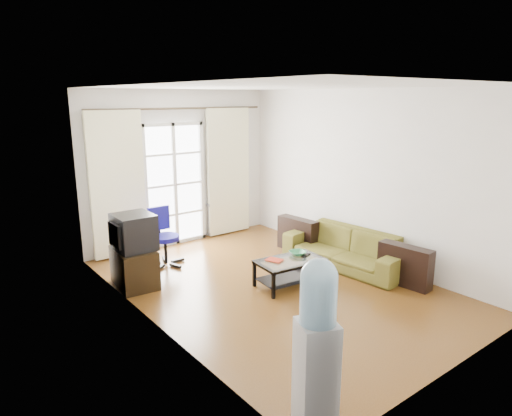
% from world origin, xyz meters
% --- Properties ---
extents(floor, '(5.20, 5.20, 0.00)m').
position_xyz_m(floor, '(0.00, 0.00, 0.00)').
color(floor, brown).
rests_on(floor, ground).
extents(ceiling, '(5.20, 5.20, 0.00)m').
position_xyz_m(ceiling, '(0.00, 0.00, 2.70)').
color(ceiling, white).
rests_on(ceiling, wall_back).
extents(wall_back, '(3.60, 0.02, 2.70)m').
position_xyz_m(wall_back, '(0.00, 2.60, 1.35)').
color(wall_back, white).
rests_on(wall_back, floor).
extents(wall_front, '(3.60, 0.02, 2.70)m').
position_xyz_m(wall_front, '(0.00, -2.60, 1.35)').
color(wall_front, white).
rests_on(wall_front, floor).
extents(wall_left, '(0.02, 5.20, 2.70)m').
position_xyz_m(wall_left, '(-1.80, 0.00, 1.35)').
color(wall_left, white).
rests_on(wall_left, floor).
extents(wall_right, '(0.02, 5.20, 2.70)m').
position_xyz_m(wall_right, '(1.80, 0.00, 1.35)').
color(wall_right, white).
rests_on(wall_right, floor).
extents(french_door, '(1.16, 0.06, 2.15)m').
position_xyz_m(french_door, '(-0.15, 2.54, 1.07)').
color(french_door, white).
rests_on(french_door, wall_back).
extents(curtain_rod, '(3.30, 0.04, 0.04)m').
position_xyz_m(curtain_rod, '(0.00, 2.50, 2.38)').
color(curtain_rod, '#4C3F2D').
rests_on(curtain_rod, wall_back).
extents(curtain_left, '(0.90, 0.07, 2.35)m').
position_xyz_m(curtain_left, '(-1.20, 2.48, 1.20)').
color(curtain_left, '#F9F7C8').
rests_on(curtain_left, curtain_rod).
extents(curtain_right, '(0.90, 0.07, 2.35)m').
position_xyz_m(curtain_right, '(0.95, 2.48, 1.20)').
color(curtain_right, '#F9F7C8').
rests_on(curtain_right, curtain_rod).
extents(radiator, '(0.64, 0.12, 0.64)m').
position_xyz_m(radiator, '(0.80, 2.50, 0.33)').
color(radiator, gray).
rests_on(radiator, floor).
extents(sofa, '(2.12, 1.14, 0.58)m').
position_xyz_m(sofa, '(1.37, -0.09, 0.29)').
color(sofa, brown).
rests_on(sofa, floor).
extents(coffee_table, '(0.99, 0.63, 0.38)m').
position_xyz_m(coffee_table, '(0.18, -0.13, 0.24)').
color(coffee_table, silver).
rests_on(coffee_table, floor).
extents(bowl, '(0.34, 0.34, 0.06)m').
position_xyz_m(bowl, '(0.40, -0.04, 0.41)').
color(bowl, green).
rests_on(bowl, coffee_table).
extents(book, '(0.30, 0.32, 0.02)m').
position_xyz_m(book, '(-0.10, -0.05, 0.39)').
color(book, '#B53216').
rests_on(book, coffee_table).
extents(remote, '(0.18, 0.09, 0.02)m').
position_xyz_m(remote, '(0.46, -0.15, 0.39)').
color(remote, black).
rests_on(remote, coffee_table).
extents(tv_stand, '(0.55, 0.77, 0.54)m').
position_xyz_m(tv_stand, '(-1.53, 1.20, 0.27)').
color(tv_stand, black).
rests_on(tv_stand, floor).
extents(crt_tv, '(0.55, 0.54, 0.49)m').
position_xyz_m(crt_tv, '(-1.53, 1.19, 0.78)').
color(crt_tv, black).
rests_on(crt_tv, tv_stand).
extents(task_chair, '(0.62, 0.62, 0.90)m').
position_xyz_m(task_chair, '(-0.82, 1.69, 0.27)').
color(task_chair, black).
rests_on(task_chair, floor).
extents(water_cooler, '(0.38, 0.38, 1.43)m').
position_xyz_m(water_cooler, '(-1.55, -2.35, 0.75)').
color(water_cooler, silver).
rests_on(water_cooler, floor).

